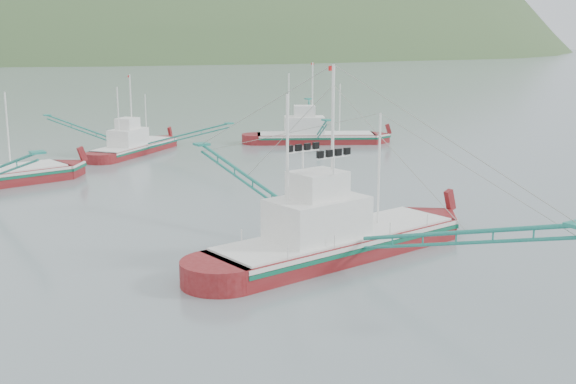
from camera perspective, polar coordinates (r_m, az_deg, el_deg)
ground at (r=38.95m, az=5.02°, el=-6.15°), size 1200.00×1200.00×0.00m
main_boat at (r=40.75m, az=3.72°, el=-2.86°), size 16.10×28.65×11.61m
bg_boat_right at (r=84.47m, az=2.18°, el=5.31°), size 16.99×22.71×10.06m
bg_boat_far at (r=78.53m, az=-12.07°, el=4.38°), size 16.34×19.83×8.98m
headland_right at (r=528.99m, az=-4.59°, el=10.83°), size 684.00×432.00×306.00m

